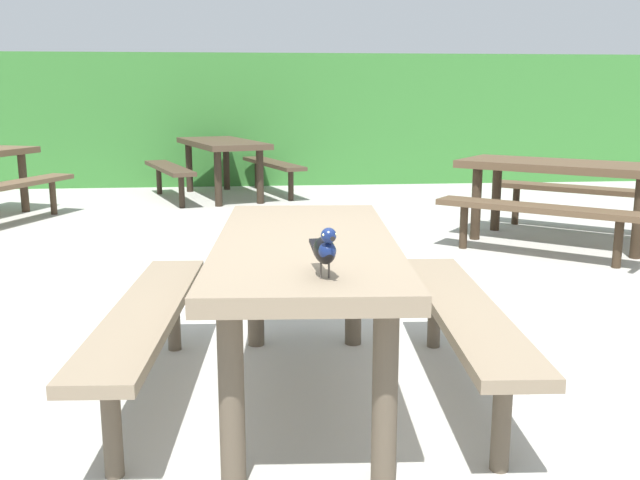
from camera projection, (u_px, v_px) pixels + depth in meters
ground_plane at (333, 407)px, 3.11m from camera, size 60.00×60.00×0.00m
hedge_wall at (270, 118)px, 11.14m from camera, size 28.00×1.88×1.90m
picnic_table_foreground at (306, 279)px, 3.09m from camera, size 1.79×1.85×0.74m
bird_grackle at (325, 249)px, 2.37m from camera, size 0.09×0.29×0.18m
picnic_table_mid_right at (222, 155)px, 9.19m from camera, size 2.14×2.16×0.74m
picnic_table_far_centre at (562, 183)px, 6.38m from camera, size 2.39×2.38×0.74m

